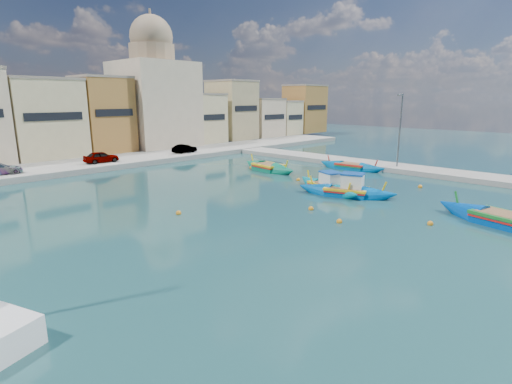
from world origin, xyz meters
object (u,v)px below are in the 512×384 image
luzzu_turquoise_cabin (327,187)px  luzzu_blue_cabin (347,192)px  luzzu_green (268,168)px  luzzu_blue_south (507,222)px  church_block (154,92)px  luzzu_cyan_mid (351,167)px  quay_street_lamp (400,130)px

luzzu_turquoise_cabin → luzzu_blue_cabin: luzzu_blue_cabin is taller
luzzu_green → luzzu_blue_south: luzzu_blue_south is taller
church_block → luzzu_blue_south: bearing=-97.3°
luzzu_cyan_mid → luzzu_green: size_ratio=0.95×
luzzu_blue_cabin → luzzu_cyan_mid: bearing=28.9°
luzzu_cyan_mid → church_block: bearing=99.5°
church_block → quay_street_lamp: church_block is taller
church_block → luzzu_turquoise_cabin: church_block is taller
luzzu_cyan_mid → quay_street_lamp: bearing=-58.6°
luzzu_turquoise_cabin → luzzu_blue_cabin: bearing=-101.4°
church_block → luzzu_cyan_mid: bearing=-80.5°
luzzu_blue_cabin → luzzu_turquoise_cabin: bearing=78.6°
church_block → luzzu_turquoise_cabin: bearing=-99.3°
church_block → luzzu_cyan_mid: (5.00, -29.99, -8.16)m
luzzu_green → luzzu_blue_cabin: bearing=-109.1°
luzzu_blue_cabin → luzzu_blue_south: size_ratio=0.86×
quay_street_lamp → luzzu_turquoise_cabin: quay_street_lamp is taller
luzzu_blue_cabin → church_block: bearing=80.6°
luzzu_green → luzzu_blue_south: bearing=-100.5°
quay_street_lamp → luzzu_green: (-9.22, 10.01, -4.06)m
church_block → luzzu_blue_cabin: church_block is taller
luzzu_turquoise_cabin → luzzu_blue_cabin: size_ratio=1.00×
luzzu_turquoise_cabin → luzzu_green: luzzu_turquoise_cabin is taller
luzzu_cyan_mid → luzzu_green: (-6.77, 6.01, 0.03)m
quay_street_lamp → luzzu_cyan_mid: bearing=121.4°
luzzu_blue_cabin → luzzu_green: luzzu_blue_cabin is taller
quay_street_lamp → luzzu_green: bearing=132.6°
church_block → luzzu_blue_cabin: size_ratio=2.33×
church_block → luzzu_turquoise_cabin: 35.31m
quay_street_lamp → luzzu_green: quay_street_lamp is taller
luzzu_blue_cabin → quay_street_lamp: bearing=8.7°
quay_street_lamp → luzzu_blue_south: bearing=-135.8°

